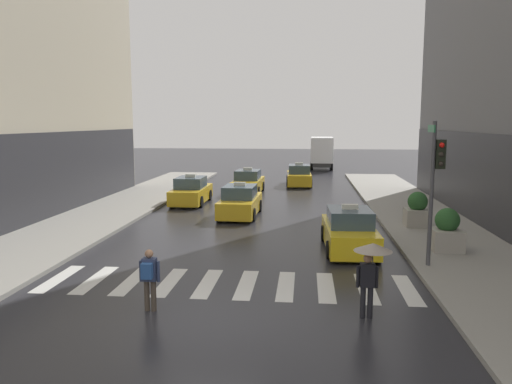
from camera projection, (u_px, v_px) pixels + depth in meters
The scene contains 13 objects.
ground_plane at pixel (208, 323), 12.34m from camera, with size 160.00×160.00×0.00m, color #26262B.
crosswalk_markings at pixel (227, 284), 15.29m from camera, with size 11.30×2.80×0.01m.
traffic_light_pole at pixel (436, 173), 16.34m from camera, with size 0.44×0.84×4.80m.
taxi_lead at pixel (349, 231), 19.28m from camera, with size 2.06×4.60×1.80m.
taxi_second at pixel (240, 202), 26.23m from camera, with size 2.02×4.58×1.80m.
taxi_third at pixel (191, 192), 30.24m from camera, with size 1.94×4.54×1.80m.
taxi_fourth at pixel (248, 183), 34.58m from camera, with size 2.03×4.59×1.80m.
taxi_fifth at pixel (299, 176), 38.82m from camera, with size 2.06×4.60×1.80m.
box_truck at pixel (322, 151), 52.24m from camera, with size 2.40×7.58×3.35m.
pedestrian_with_umbrella at pixel (371, 260), 12.44m from camera, with size 0.96×0.96×1.94m.
pedestrian_with_backpack at pixel (149, 275), 12.96m from camera, with size 0.55×0.43×1.65m.
planter_near_corner at pixel (447, 231), 18.62m from camera, with size 1.10×1.10×1.60m.
planter_mid_block at pixel (417, 211), 22.94m from camera, with size 1.10×1.10×1.60m.
Camera 1 is at (2.34, -11.59, 4.92)m, focal length 35.07 mm.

